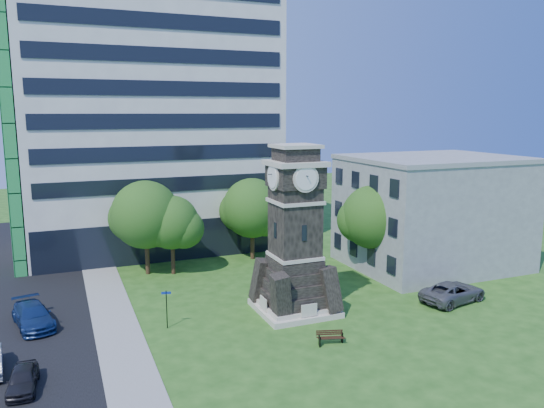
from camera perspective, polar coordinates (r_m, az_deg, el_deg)
name	(u,v)px	position (r m, az deg, el deg)	size (l,w,h in m)	color
ground	(267,327)	(37.07, -0.59, -13.07)	(160.00, 160.00, 0.00)	#245117
sidewalk	(114,320)	(39.59, -16.58, -11.92)	(3.00, 70.00, 0.06)	gray
clock_tower	(295,241)	(38.27, 2.48, -4.00)	(5.40, 5.40, 12.22)	beige
office_tall	(148,114)	(58.34, -13.16, 9.40)	(26.20, 15.11, 28.60)	white
office_low	(432,211)	(52.18, 16.81, -0.75)	(15.20, 12.20, 10.40)	#9FA2A4
car_street_south	(23,379)	(32.12, -25.24, -16.66)	(1.43, 3.54, 1.21)	black
car_street_north	(33,316)	(40.29, -24.32, -10.90)	(2.14, 5.26, 1.53)	navy
car_east_lot	(453,292)	(43.62, 18.91, -8.94)	(2.59, 5.63, 1.56)	#57575D
park_bench	(330,337)	(34.64, 6.30, -14.00)	(1.70, 0.45, 0.88)	black
street_sign	(167,305)	(36.95, -11.28, -10.58)	(0.64, 0.06, 2.65)	black
tree_nw	(147,217)	(48.40, -13.33, -1.37)	(6.70, 6.09, 8.50)	#332114
tree_nc	(173,224)	(48.07, -10.64, -2.17)	(5.30, 4.82, 7.16)	#332114
tree_ne	(253,210)	(52.09, -2.06, -0.65)	(6.47, 5.88, 8.08)	#332114
tree_east	(374,219)	(47.60, 10.91, -1.63)	(6.23, 5.66, 8.15)	#332114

